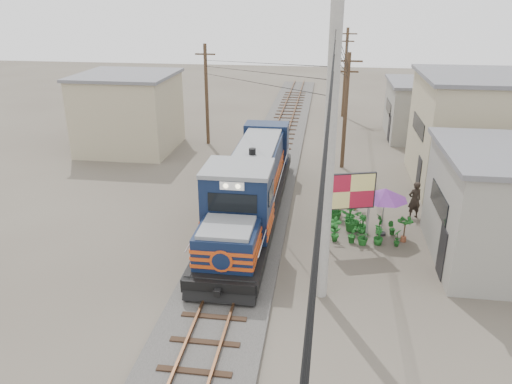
# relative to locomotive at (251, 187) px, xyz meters

# --- Properties ---
(ground) EXTENTS (120.00, 120.00, 0.00)m
(ground) POSITION_rel_locomotive_xyz_m (0.00, -5.59, -1.63)
(ground) COLOR #473F35
(ground) RESTS_ON ground
(ballast) EXTENTS (3.60, 70.00, 0.16)m
(ballast) POSITION_rel_locomotive_xyz_m (0.00, 4.41, -1.55)
(ballast) COLOR #595651
(ballast) RESTS_ON ground
(track) EXTENTS (1.15, 70.00, 0.12)m
(track) POSITION_rel_locomotive_xyz_m (0.00, 4.41, -1.37)
(track) COLOR #51331E
(track) RESTS_ON ground
(locomotive) EXTENTS (2.74, 14.87, 3.69)m
(locomotive) POSITION_rel_locomotive_xyz_m (0.00, 0.00, 0.00)
(locomotive) COLOR black
(locomotive) RESTS_ON ground
(utility_pole_main) EXTENTS (0.40, 0.40, 10.00)m
(utility_pole_main) POSITION_rel_locomotive_xyz_m (3.50, -6.09, 3.37)
(utility_pole_main) COLOR #9E9B93
(utility_pole_main) RESTS_ON ground
(wooden_pole_mid) EXTENTS (1.60, 0.24, 7.00)m
(wooden_pole_mid) POSITION_rel_locomotive_xyz_m (4.50, 8.41, 2.05)
(wooden_pole_mid) COLOR #4C3826
(wooden_pole_mid) RESTS_ON ground
(wooden_pole_far) EXTENTS (1.60, 0.24, 7.50)m
(wooden_pole_far) POSITION_rel_locomotive_xyz_m (4.80, 22.41, 2.30)
(wooden_pole_far) COLOR #4C3826
(wooden_pole_far) RESTS_ON ground
(wooden_pole_left) EXTENTS (1.60, 0.24, 7.00)m
(wooden_pole_left) POSITION_rel_locomotive_xyz_m (-5.00, 12.41, 2.05)
(wooden_pole_left) COLOR #4C3826
(wooden_pole_left) RESTS_ON ground
(power_lines) EXTENTS (9.65, 19.00, 3.30)m
(power_lines) POSITION_rel_locomotive_xyz_m (-0.14, 2.90, 5.93)
(power_lines) COLOR black
(power_lines) RESTS_ON ground
(shophouse_mid) EXTENTS (8.40, 7.35, 6.20)m
(shophouse_mid) POSITION_rel_locomotive_xyz_m (12.50, 6.41, 1.48)
(shophouse_mid) COLOR tan
(shophouse_mid) RESTS_ON ground
(shophouse_back) EXTENTS (6.30, 6.30, 4.20)m
(shophouse_back) POSITION_rel_locomotive_xyz_m (11.00, 16.41, 0.48)
(shophouse_back) COLOR gray
(shophouse_back) RESTS_ON ground
(shophouse_left) EXTENTS (6.30, 6.30, 5.20)m
(shophouse_left) POSITION_rel_locomotive_xyz_m (-10.00, 10.41, 0.98)
(shophouse_left) COLOR tan
(shophouse_left) RESTS_ON ground
(billboard) EXTENTS (2.11, 0.72, 3.35)m
(billboard) POSITION_rel_locomotive_xyz_m (4.49, -2.19, 0.83)
(billboard) COLOR #99999E
(billboard) RESTS_ON ground
(market_umbrella) EXTENTS (2.67, 2.67, 2.24)m
(market_umbrella) POSITION_rel_locomotive_xyz_m (6.10, -0.83, 0.34)
(market_umbrella) COLOR black
(market_umbrella) RESTS_ON ground
(vendor) EXTENTS (0.79, 0.67, 1.86)m
(vendor) POSITION_rel_locomotive_xyz_m (7.78, 1.27, -0.70)
(vendor) COLOR black
(vendor) RESTS_ON ground
(plant_nursery) EXTENTS (3.35, 3.38, 1.13)m
(plant_nursery) POSITION_rel_locomotive_xyz_m (4.73, -0.68, -1.14)
(plant_nursery) COLOR #1A5B1C
(plant_nursery) RESTS_ON ground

